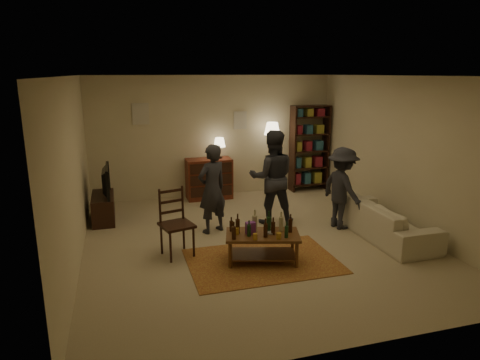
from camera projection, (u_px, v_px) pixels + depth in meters
name	position (u px, v px, depth m)	size (l,w,h in m)	color
floor	(255.00, 241.00, 7.17)	(6.00, 6.00, 0.00)	#C6B793
room_shell	(185.00, 117.00, 9.33)	(6.00, 6.00, 6.00)	beige
rug	(262.00, 261.00, 6.40)	(2.20, 1.50, 0.01)	maroon
coffee_table	(262.00, 237.00, 6.31)	(1.19, 0.85, 0.78)	brown
dining_chair	(175.00, 220.00, 6.54)	(0.56, 0.56, 1.07)	#311B10
tv_stand	(103.00, 201.00, 8.09)	(0.40, 1.00, 1.06)	#311B10
dresser	(209.00, 178.00, 9.53)	(1.00, 0.50, 1.36)	maroon
bookshelf	(309.00, 147.00, 10.11)	(0.90, 0.34, 2.02)	#311B10
floor_lamp	(272.00, 134.00, 9.63)	(0.36, 0.36, 1.67)	black
sofa	(385.00, 220.00, 7.31)	(2.08, 0.81, 0.61)	beige
person_left	(212.00, 189.00, 7.42)	(0.57, 0.38, 1.57)	#282930
person_right	(272.00, 177.00, 7.86)	(0.85, 0.66, 1.75)	#2A2B32
person_by_sofa	(342.00, 188.00, 7.64)	(0.95, 0.55, 1.48)	#26272E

